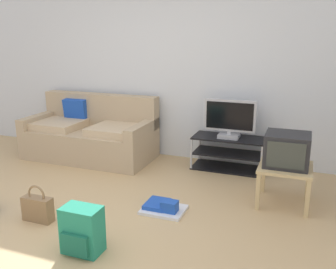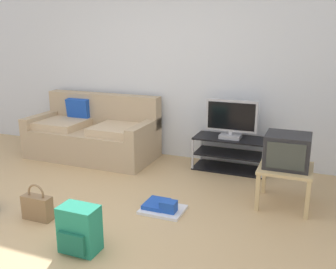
% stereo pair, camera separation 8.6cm
% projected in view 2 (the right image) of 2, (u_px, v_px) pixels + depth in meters
% --- Properties ---
extents(ground_plane, '(9.00, 9.80, 0.02)m').
position_uv_depth(ground_plane, '(70.00, 232.00, 3.39)').
color(ground_plane, tan).
extents(wall_back, '(9.00, 0.10, 2.70)m').
position_uv_depth(wall_back, '(169.00, 62.00, 5.23)').
color(wall_back, silver).
rests_on(wall_back, ground_plane).
extents(couch, '(1.81, 0.89, 0.88)m').
position_uv_depth(couch, '(94.00, 134.00, 5.41)').
color(couch, tan).
rests_on(couch, ground_plane).
extents(tv_stand, '(0.93, 0.43, 0.43)m').
position_uv_depth(tv_stand, '(230.00, 153.00, 4.90)').
color(tv_stand, black).
rests_on(tv_stand, ground_plane).
extents(flat_tv, '(0.66, 0.22, 0.50)m').
position_uv_depth(flat_tv, '(231.00, 120.00, 4.76)').
color(flat_tv, '#B2B2B7').
rests_on(flat_tv, tv_stand).
extents(side_table, '(0.53, 0.53, 0.42)m').
position_uv_depth(side_table, '(285.00, 173.00, 3.83)').
color(side_table, tan).
rests_on(side_table, ground_plane).
extents(crt_tv, '(0.44, 0.41, 0.34)m').
position_uv_depth(crt_tv, '(287.00, 151.00, 3.78)').
color(crt_tv, '#232326').
rests_on(crt_tv, side_table).
extents(backpack, '(0.32, 0.27, 0.39)m').
position_uv_depth(backpack, '(79.00, 229.00, 3.04)').
color(backpack, '#238466').
rests_on(backpack, ground_plane).
extents(handbag, '(0.30, 0.11, 0.36)m').
position_uv_depth(handbag, '(37.00, 207.00, 3.58)').
color(handbag, olive).
rests_on(handbag, ground_plane).
extents(floor_tray, '(0.43, 0.34, 0.14)m').
position_uv_depth(floor_tray, '(162.00, 207.00, 3.77)').
color(floor_tray, silver).
rests_on(floor_tray, ground_plane).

